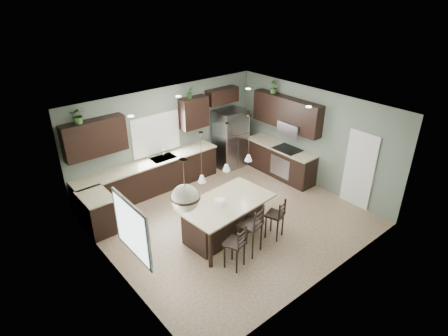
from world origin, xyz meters
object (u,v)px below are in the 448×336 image
at_px(serving_dish, 220,202).
at_px(bar_stool_right, 275,219).
at_px(bar_stool_left, 235,247).
at_px(plant_back_left, 78,115).
at_px(kitchen_island, 226,219).
at_px(refrigerator, 230,139).
at_px(bar_stool_center, 250,229).

relative_size(serving_dish, bar_stool_right, 0.24).
distance_m(bar_stool_left, plant_back_left, 4.63).
distance_m(kitchen_island, bar_stool_right, 1.10).
height_order(refrigerator, bar_stool_left, refrigerator).
distance_m(serving_dish, plant_back_left, 3.81).
bearing_deg(serving_dish, bar_stool_center, -74.23).
xyz_separation_m(bar_stool_right, plant_back_left, (-2.75, 3.72, 2.10)).
height_order(kitchen_island, bar_stool_right, bar_stool_right).
xyz_separation_m(refrigerator, serving_dish, (-2.66, -2.73, 0.07)).
distance_m(kitchen_island, serving_dish, 0.57).
relative_size(kitchen_island, bar_stool_left, 2.10).
height_order(bar_stool_left, plant_back_left, plant_back_left).
distance_m(bar_stool_center, bar_stool_right, 0.80).
height_order(refrigerator, serving_dish, refrigerator).
bearing_deg(refrigerator, bar_stool_right, -115.43).
distance_m(kitchen_island, bar_stool_center, 0.78).
relative_size(refrigerator, plant_back_left, 4.63).
relative_size(serving_dish, plant_back_left, 0.60).
bearing_deg(serving_dish, kitchen_island, 4.67).
height_order(kitchen_island, bar_stool_left, bar_stool_left).
xyz_separation_m(refrigerator, bar_stool_center, (-2.45, -3.49, -0.33)).
distance_m(bar_stool_left, bar_stool_right, 1.38).
distance_m(serving_dish, bar_stool_center, 0.88).
height_order(bar_stool_left, bar_stool_center, bar_stool_center).
xyz_separation_m(refrigerator, bar_stool_right, (-1.65, -3.46, -0.42)).
xyz_separation_m(serving_dish, plant_back_left, (-1.74, 2.98, 1.60)).
bearing_deg(plant_back_left, bar_stool_left, -70.54).
distance_m(refrigerator, bar_stool_center, 4.27).
height_order(refrigerator, plant_back_left, plant_back_left).
xyz_separation_m(kitchen_island, plant_back_left, (-1.94, 2.97, 2.14)).
height_order(kitchen_island, serving_dish, serving_dish).
bearing_deg(bar_stool_left, serving_dish, 51.51).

